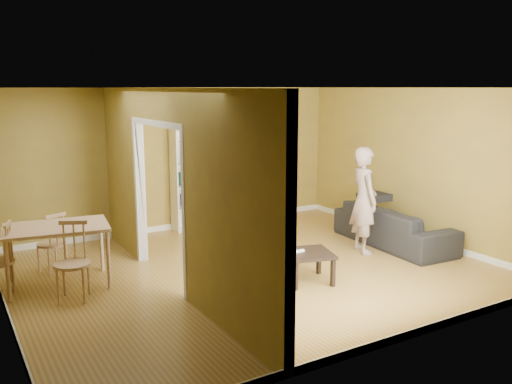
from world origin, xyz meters
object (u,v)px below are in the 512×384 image
(person, at_px, (364,191))
(dining_table, at_px, (56,232))
(sofa, at_px, (394,220))
(chair_far, at_px, (51,242))
(coffee_table, at_px, (308,257))
(bookshelf, at_px, (194,174))
(chair_near, at_px, (72,262))

(person, relative_size, dining_table, 1.52)
(sofa, xyz_separation_m, person, (-0.71, -0.03, 0.57))
(person, height_order, chair_far, person)
(sofa, relative_size, dining_table, 1.70)
(dining_table, bearing_deg, coffee_table, -28.26)
(coffee_table, bearing_deg, bookshelf, 92.17)
(person, relative_size, bookshelf, 0.97)
(sofa, bearing_deg, dining_table, 83.98)
(coffee_table, bearing_deg, person, 22.94)
(person, relative_size, coffee_table, 3.18)
(chair_far, bearing_deg, bookshelf, -177.67)
(coffee_table, xyz_separation_m, dining_table, (-2.93, 1.58, 0.39))
(person, relative_size, chair_near, 2.03)
(person, height_order, chair_near, person)
(person, bearing_deg, chair_near, 101.50)
(coffee_table, xyz_separation_m, chair_near, (-2.88, 0.96, 0.14))
(chair_near, bearing_deg, chair_far, 115.79)
(chair_near, distance_m, chair_far, 1.24)
(person, distance_m, coffee_table, 1.82)
(coffee_table, distance_m, dining_table, 3.35)
(person, bearing_deg, coffee_table, 128.30)
(dining_table, height_order, chair_near, chair_near)
(sofa, bearing_deg, chair_far, 77.43)
(sofa, height_order, person, person)
(person, xyz_separation_m, bookshelf, (-1.70, 2.74, 0.03))
(sofa, height_order, dining_table, sofa)
(sofa, distance_m, chair_near, 5.17)
(sofa, height_order, chair_far, chair_far)
(person, bearing_deg, chair_far, 86.42)
(bookshelf, bearing_deg, person, -58.28)
(dining_table, xyz_separation_m, chair_near, (0.05, -0.61, -0.25))
(bookshelf, height_order, dining_table, bookshelf)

